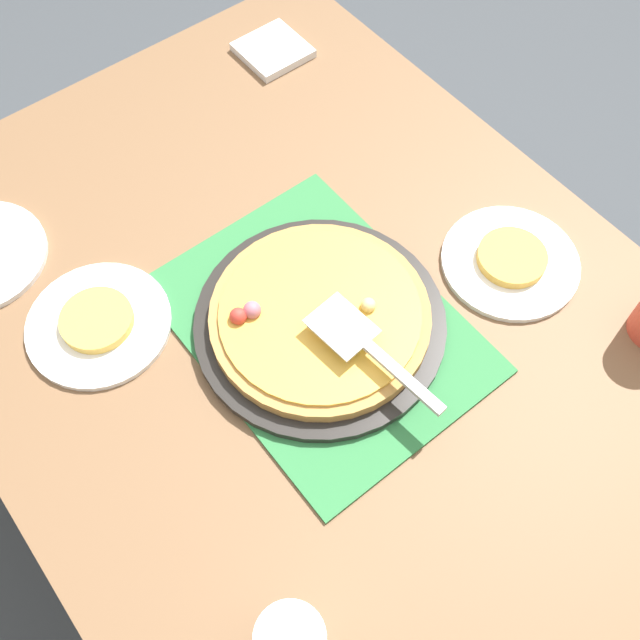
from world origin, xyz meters
TOP-DOWN VIEW (x-y plane):
  - ground_plane at (0.00, 0.00)m, footprint 8.00×8.00m
  - dining_table at (0.00, 0.00)m, footprint 1.40×1.00m
  - placemat at (0.00, 0.00)m, footprint 0.48×0.36m
  - pizza_pan at (0.00, 0.00)m, footprint 0.38×0.38m
  - pizza at (-0.00, 0.00)m, footprint 0.33×0.33m
  - plate_near_left at (0.21, 0.26)m, footprint 0.22×0.22m
  - plate_far_right at (-0.10, -0.31)m, footprint 0.22×0.22m
  - served_slice_left at (0.21, 0.26)m, footprint 0.11×0.11m
  - served_slice_right at (-0.10, -0.31)m, footprint 0.11×0.11m
  - pizza_server at (-0.10, -0.01)m, footprint 0.23×0.08m
  - napkin_stack at (0.53, -0.31)m, footprint 0.12×0.12m

SIDE VIEW (x-z plane):
  - ground_plane at x=0.00m, z-range 0.00..0.00m
  - dining_table at x=0.00m, z-range 0.27..1.02m
  - placemat at x=0.00m, z-range 0.75..0.76m
  - plate_near_left at x=0.21m, z-range 0.75..0.76m
  - plate_far_right at x=-0.10m, z-range 0.75..0.76m
  - napkin_stack at x=0.53m, z-range 0.75..0.77m
  - pizza_pan at x=0.00m, z-range 0.76..0.77m
  - served_slice_left at x=0.21m, z-range 0.76..0.78m
  - served_slice_right at x=-0.10m, z-range 0.76..0.78m
  - pizza at x=0.00m, z-range 0.76..0.81m
  - pizza_server at x=-0.10m, z-range 0.82..0.82m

